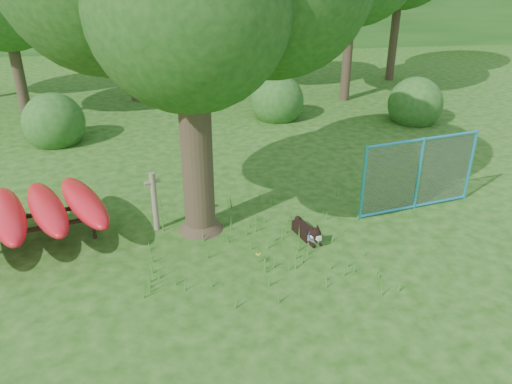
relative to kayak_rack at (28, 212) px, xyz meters
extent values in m
plane|color=#19460E|center=(4.18, -1.56, -0.69)|extent=(80.00, 80.00, 0.00)
cylinder|color=#34291C|center=(3.29, 0.10, 1.72)|extent=(0.81, 0.81, 4.82)
cone|color=#34291C|center=(3.29, 0.10, -0.45)|extent=(1.22, 1.22, 0.48)
sphere|color=#184112|center=(3.27, -1.15, 3.75)|extent=(3.09, 3.09, 3.09)
cylinder|color=#34291C|center=(3.82, -0.13, 2.40)|extent=(1.37, 0.25, 1.03)
cylinder|color=#34291C|center=(2.92, 0.47, 2.78)|extent=(0.80, 1.00, 0.99)
cylinder|color=#716955|center=(2.39, 0.22, -0.06)|extent=(0.15, 0.15, 1.27)
cylinder|color=#716955|center=(2.39, 0.22, 0.38)|extent=(0.34, 0.20, 0.07)
cylinder|color=black|center=(1.17, 0.02, -0.47)|extent=(0.09, 0.09, 0.43)
cylinder|color=black|center=(1.00, 0.60, -0.47)|extent=(0.09, 0.09, 0.43)
cube|color=black|center=(0.08, -0.29, -0.24)|extent=(2.52, 0.78, 0.07)
cube|color=black|center=(-0.08, 0.29, -0.24)|extent=(2.52, 0.78, 0.07)
ellipsoid|color=red|center=(-0.33, -0.09, 0.00)|extent=(1.53, 2.64, 0.42)
ellipsoid|color=red|center=(0.33, 0.09, 0.00)|extent=(1.60, 2.62, 0.42)
ellipsoid|color=red|center=(1.00, 0.28, 0.00)|extent=(1.68, 2.60, 0.42)
cube|color=black|center=(5.35, -0.44, -0.58)|extent=(0.40, 0.66, 0.21)
cube|color=silver|center=(5.42, -0.70, -0.59)|extent=(0.22, 0.18, 0.19)
sphere|color=black|center=(5.47, -0.85, -0.42)|extent=(0.23, 0.23, 0.23)
cube|color=silver|center=(5.50, -0.95, -0.46)|extent=(0.12, 0.14, 0.08)
sphere|color=silver|center=(5.41, -0.89, -0.46)|extent=(0.11, 0.11, 0.11)
sphere|color=silver|center=(5.54, -0.85, -0.46)|extent=(0.11, 0.11, 0.11)
cone|color=black|center=(5.40, -0.83, -0.30)|extent=(0.09, 0.10, 0.11)
cone|color=black|center=(5.52, -0.80, -0.30)|extent=(0.12, 0.12, 0.11)
cylinder|color=black|center=(5.39, -0.85, -0.64)|extent=(0.14, 0.27, 0.06)
cylinder|color=black|center=(5.54, -0.80, -0.64)|extent=(0.14, 0.27, 0.06)
sphere|color=black|center=(5.29, -0.11, -0.49)|extent=(0.14, 0.14, 0.14)
torus|color=#1838B4|center=(5.45, -0.78, -0.48)|extent=(0.23, 0.13, 0.22)
cylinder|color=#2999C0|center=(6.70, 0.08, 0.15)|extent=(0.09, 0.09, 1.67)
cylinder|color=#2999C0|center=(8.06, 0.39, 0.15)|extent=(0.09, 0.09, 1.67)
cylinder|color=#2999C0|center=(9.41, 0.69, 0.15)|extent=(0.09, 0.09, 1.67)
cylinder|color=#2999C0|center=(8.06, 0.39, 0.94)|extent=(2.73, 0.67, 0.06)
cylinder|color=#2999C0|center=(8.06, 0.39, -0.64)|extent=(2.73, 0.67, 0.06)
plane|color=slate|center=(8.06, 0.39, 0.15)|extent=(2.72, 0.61, 2.78)
cylinder|color=#3B7F29|center=(4.28, -1.31, -0.60)|extent=(0.02, 0.02, 0.19)
sphere|color=yellow|center=(4.28, -1.31, -0.50)|extent=(0.03, 0.03, 0.03)
sphere|color=yellow|center=(4.32, -1.30, -0.49)|extent=(0.03, 0.03, 0.03)
sphere|color=yellow|center=(4.26, -1.28, -0.51)|extent=(0.03, 0.03, 0.03)
sphere|color=yellow|center=(4.29, -1.34, -0.50)|extent=(0.03, 0.03, 0.03)
sphere|color=yellow|center=(4.26, -1.33, -0.49)|extent=(0.03, 0.03, 0.03)
cylinder|color=#34291C|center=(-2.32, 8.44, 1.41)|extent=(0.36, 0.36, 4.20)
cylinder|color=#34291C|center=(1.18, 10.44, 1.94)|extent=(0.36, 0.36, 5.25)
cylinder|color=#34291C|center=(5.68, 11.44, 1.24)|extent=(0.36, 0.36, 3.85)
cylinder|color=#34291C|center=(9.18, 9.44, 1.69)|extent=(0.36, 0.36, 4.76)
cylinder|color=#34291C|center=(12.18, 12.44, 1.76)|extent=(0.36, 0.36, 4.90)
sphere|color=#1F521A|center=(-0.82, 5.94, -0.69)|extent=(1.80, 1.80, 1.80)
sphere|color=#1F521A|center=(10.68, 6.44, -0.69)|extent=(1.80, 1.80, 1.80)
sphere|color=#1F521A|center=(6.18, 7.44, -0.69)|extent=(1.80, 1.80, 1.80)
camera|label=1|loc=(3.20, -8.96, 4.50)|focal=35.00mm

